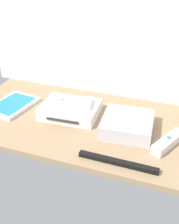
{
  "coord_description": "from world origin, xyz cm",
  "views": [
    {
      "loc": [
        29.93,
        -81.96,
        54.32
      ],
      "look_at": [
        0.0,
        0.0,
        4.0
      ],
      "focal_mm": 45.0,
      "sensor_mm": 36.0,
      "label": 1
    }
  ],
  "objects_px": {
    "game_console": "(70,110)",
    "remote_classic_pad": "(72,103)",
    "game_case": "(13,105)",
    "remote_wand": "(168,142)",
    "mini_computer": "(127,124)",
    "sensor_bar": "(118,162)"
  },
  "relations": [
    {
      "from": "game_console",
      "to": "remote_classic_pad",
      "type": "xyz_separation_m",
      "value": [
        0.01,
        0.0,
        0.03
      ]
    },
    {
      "from": "game_case",
      "to": "remote_classic_pad",
      "type": "xyz_separation_m",
      "value": [
        0.25,
        0.02,
        0.05
      ]
    },
    {
      "from": "remote_wand",
      "to": "mini_computer",
      "type": "bearing_deg",
      "value": -171.46
    },
    {
      "from": "game_console",
      "to": "remote_classic_pad",
      "type": "relative_size",
      "value": 1.4
    },
    {
      "from": "game_console",
      "to": "remote_wand",
      "type": "distance_m",
      "value": 0.38
    },
    {
      "from": "game_console",
      "to": "mini_computer",
      "type": "relative_size",
      "value": 1.2
    },
    {
      "from": "game_case",
      "to": "sensor_bar",
      "type": "relative_size",
      "value": 0.86
    },
    {
      "from": "remote_wand",
      "to": "game_console",
      "type": "bearing_deg",
      "value": -166.72
    },
    {
      "from": "mini_computer",
      "to": "sensor_bar",
      "type": "xyz_separation_m",
      "value": [
        0.02,
        -0.18,
        -0.02
      ]
    },
    {
      "from": "game_case",
      "to": "mini_computer",
      "type": "bearing_deg",
      "value": 5.91
    },
    {
      "from": "game_console",
      "to": "remote_wand",
      "type": "bearing_deg",
      "value": -14.62
    },
    {
      "from": "remote_classic_pad",
      "to": "sensor_bar",
      "type": "relative_size",
      "value": 0.65
    },
    {
      "from": "remote_classic_pad",
      "to": "sensor_bar",
      "type": "distance_m",
      "value": 0.32
    },
    {
      "from": "game_case",
      "to": "sensor_bar",
      "type": "bearing_deg",
      "value": -14.29
    },
    {
      "from": "remote_wand",
      "to": "sensor_bar",
      "type": "relative_size",
      "value": 0.62
    },
    {
      "from": "game_case",
      "to": "game_console",
      "type": "bearing_deg",
      "value": 11.82
    },
    {
      "from": "game_case",
      "to": "sensor_bar",
      "type": "distance_m",
      "value": 0.52
    },
    {
      "from": "remote_classic_pad",
      "to": "sensor_bar",
      "type": "bearing_deg",
      "value": -53.69
    },
    {
      "from": "game_case",
      "to": "remote_wand",
      "type": "relative_size",
      "value": 1.38
    },
    {
      "from": "sensor_bar",
      "to": "remote_wand",
      "type": "bearing_deg",
      "value": 48.34
    },
    {
      "from": "game_console",
      "to": "mini_computer",
      "type": "bearing_deg",
      "value": -11.56
    },
    {
      "from": "game_console",
      "to": "remote_classic_pad",
      "type": "bearing_deg",
      "value": -1.94
    }
  ]
}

